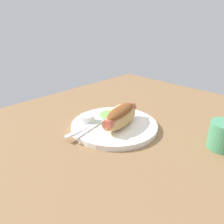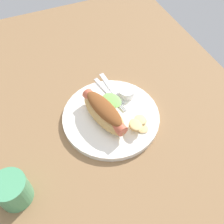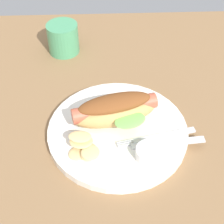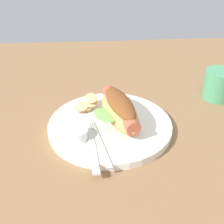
# 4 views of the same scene
# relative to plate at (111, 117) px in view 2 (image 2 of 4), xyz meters

# --- Properties ---
(ground_plane) EXTENTS (1.20, 0.90, 0.02)m
(ground_plane) POSITION_rel_plate_xyz_m (-0.03, -0.02, -0.02)
(ground_plane) COLOR olive
(plate) EXTENTS (0.27, 0.27, 0.02)m
(plate) POSITION_rel_plate_xyz_m (0.00, 0.00, 0.00)
(plate) COLOR white
(plate) RESTS_ON ground_plane
(hot_dog) EXTENTS (0.18, 0.11, 0.06)m
(hot_dog) POSITION_rel_plate_xyz_m (0.00, -0.02, 0.04)
(hot_dog) COLOR tan
(hot_dog) RESTS_ON plate
(sauce_ramekin) EXTENTS (0.05, 0.05, 0.02)m
(sauce_ramekin) POSITION_rel_plate_xyz_m (-0.05, 0.07, 0.02)
(sauce_ramekin) COLOR white
(sauce_ramekin) RESTS_ON plate
(fork) EXTENTS (0.15, 0.04, 0.00)m
(fork) POSITION_rel_plate_xyz_m (-0.08, 0.03, 0.01)
(fork) COLOR silver
(fork) RESTS_ON plate
(knife) EXTENTS (0.14, 0.03, 0.00)m
(knife) POSITION_rel_plate_xyz_m (-0.09, 0.04, 0.01)
(knife) COLOR silver
(knife) RESTS_ON plate
(chips_pile) EXTENTS (0.07, 0.07, 0.03)m
(chips_pile) POSITION_rel_plate_xyz_m (0.06, 0.05, 0.02)
(chips_pile) COLOR #E0BD7E
(chips_pile) RESTS_ON plate
(drinking_cup) EXTENTS (0.08, 0.08, 0.08)m
(drinking_cup) POSITION_rel_plate_xyz_m (0.12, -0.29, 0.03)
(drinking_cup) COLOR #4C9E6B
(drinking_cup) RESTS_ON ground_plane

